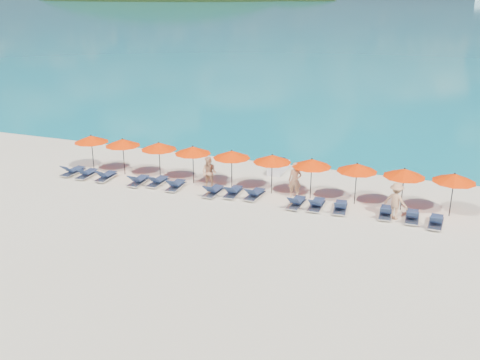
% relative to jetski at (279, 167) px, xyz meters
% --- Properties ---
extents(ground, '(1400.00, 1400.00, 0.00)m').
position_rel_jetski_xyz_m(ground, '(-0.49, -8.44, -0.31)').
color(ground, beige).
extents(sea, '(1600.00, 1300.00, 0.01)m').
position_rel_jetski_xyz_m(sea, '(-0.49, 651.56, -0.31)').
color(sea, '#1FA9B2').
rests_on(sea, ground).
extents(headland_main, '(374.00, 242.00, 126.50)m').
position_rel_jetski_xyz_m(headland_main, '(-300.49, 531.56, -38.31)').
color(headland_main, black).
rests_on(headland_main, ground).
extents(headland_small, '(162.00, 126.00, 85.50)m').
position_rel_jetski_xyz_m(headland_small, '(-150.49, 551.56, -35.31)').
color(headland_small, black).
rests_on(headland_small, ground).
extents(jetski, '(0.86, 2.16, 0.76)m').
position_rel_jetski_xyz_m(jetski, '(0.00, 0.00, 0.00)').
color(jetski, silver).
rests_on(jetski, ground).
extents(beachgoer_a, '(0.76, 0.56, 1.94)m').
position_rel_jetski_xyz_m(beachgoer_a, '(2.06, -3.84, 0.65)').
color(beachgoer_a, tan).
rests_on(beachgoer_a, ground).
extents(beachgoer_b, '(0.93, 0.58, 1.85)m').
position_rel_jetski_xyz_m(beachgoer_b, '(-2.82, -4.21, 0.61)').
color(beachgoer_b, tan).
rests_on(beachgoer_b, ground).
extents(beachgoer_c, '(1.32, 0.93, 1.87)m').
position_rel_jetski_xyz_m(beachgoer_c, '(7.42, -4.90, 0.62)').
color(beachgoer_c, tan).
rests_on(beachgoer_c, ground).
extents(umbrella_0, '(2.10, 2.10, 2.28)m').
position_rel_jetski_xyz_m(umbrella_0, '(-10.89, -3.77, 1.70)').
color(umbrella_0, black).
rests_on(umbrella_0, ground).
extents(umbrella_1, '(2.10, 2.10, 2.28)m').
position_rel_jetski_xyz_m(umbrella_1, '(-8.65, -3.78, 1.70)').
color(umbrella_1, black).
rests_on(umbrella_1, ground).
extents(umbrella_2, '(2.10, 2.10, 2.28)m').
position_rel_jetski_xyz_m(umbrella_2, '(-6.23, -3.72, 1.70)').
color(umbrella_2, black).
rests_on(umbrella_2, ground).
extents(umbrella_3, '(2.10, 2.10, 2.28)m').
position_rel_jetski_xyz_m(umbrella_3, '(-4.01, -3.76, 1.70)').
color(umbrella_3, black).
rests_on(umbrella_3, ground).
extents(umbrella_4, '(2.10, 2.10, 2.28)m').
position_rel_jetski_xyz_m(umbrella_4, '(-1.62, -3.77, 1.70)').
color(umbrella_4, black).
rests_on(umbrella_4, ground).
extents(umbrella_5, '(2.10, 2.10, 2.28)m').
position_rel_jetski_xyz_m(umbrella_5, '(0.72, -3.72, 1.70)').
color(umbrella_5, black).
rests_on(umbrella_5, ground).
extents(umbrella_6, '(2.10, 2.10, 2.28)m').
position_rel_jetski_xyz_m(umbrella_6, '(2.91, -3.70, 1.70)').
color(umbrella_6, black).
rests_on(umbrella_6, ground).
extents(umbrella_7, '(2.10, 2.10, 2.28)m').
position_rel_jetski_xyz_m(umbrella_7, '(5.27, -3.64, 1.70)').
color(umbrella_7, black).
rests_on(umbrella_7, ground).
extents(umbrella_8, '(2.10, 2.10, 2.28)m').
position_rel_jetski_xyz_m(umbrella_8, '(7.61, -3.66, 1.70)').
color(umbrella_8, black).
rests_on(umbrella_8, ground).
extents(umbrella_9, '(2.10, 2.10, 2.28)m').
position_rel_jetski_xyz_m(umbrella_9, '(9.95, -3.58, 1.70)').
color(umbrella_9, black).
rests_on(umbrella_9, ground).
extents(lounger_0, '(0.77, 1.75, 0.66)m').
position_rel_jetski_xyz_m(lounger_0, '(-11.55, -4.98, -0.08)').
color(lounger_0, silver).
rests_on(lounger_0, ground).
extents(lounger_1, '(0.69, 1.73, 0.66)m').
position_rel_jetski_xyz_m(lounger_1, '(-10.46, -5.09, -0.08)').
color(lounger_1, silver).
rests_on(lounger_1, ground).
extents(lounger_2, '(0.68, 1.72, 0.66)m').
position_rel_jetski_xyz_m(lounger_2, '(-9.13, -5.05, -0.08)').
color(lounger_2, silver).
rests_on(lounger_2, ground).
extents(lounger_3, '(0.67, 1.72, 0.66)m').
position_rel_jetski_xyz_m(lounger_3, '(-6.90, -5.08, -0.08)').
color(lounger_3, silver).
rests_on(lounger_3, ground).
extents(lounger_4, '(0.67, 1.72, 0.66)m').
position_rel_jetski_xyz_m(lounger_4, '(-5.82, -4.78, -0.08)').
color(lounger_4, silver).
rests_on(lounger_4, ground).
extents(lounger_5, '(0.72, 1.73, 0.66)m').
position_rel_jetski_xyz_m(lounger_5, '(-4.54, -4.99, -0.08)').
color(lounger_5, silver).
rests_on(lounger_5, ground).
extents(lounger_6, '(0.69, 1.73, 0.66)m').
position_rel_jetski_xyz_m(lounger_6, '(-2.18, -5.10, -0.08)').
color(lounger_6, silver).
rests_on(lounger_6, ground).
extents(lounger_7, '(0.66, 1.71, 0.66)m').
position_rel_jetski_xyz_m(lounger_7, '(-1.12, -4.81, -0.08)').
color(lounger_7, silver).
rests_on(lounger_7, ground).
extents(lounger_8, '(0.77, 1.75, 0.66)m').
position_rel_jetski_xyz_m(lounger_8, '(0.09, -4.73, -0.08)').
color(lounger_8, silver).
rests_on(lounger_8, ground).
extents(lounger_9, '(0.71, 1.73, 0.66)m').
position_rel_jetski_xyz_m(lounger_9, '(2.51, -5.11, -0.08)').
color(lounger_9, silver).
rests_on(lounger_9, ground).
extents(lounger_10, '(0.63, 1.70, 0.66)m').
position_rel_jetski_xyz_m(lounger_10, '(3.55, -4.99, -0.08)').
color(lounger_10, silver).
rests_on(lounger_10, ground).
extents(lounger_11, '(0.78, 1.75, 0.66)m').
position_rel_jetski_xyz_m(lounger_11, '(4.76, -4.92, -0.08)').
color(lounger_11, silver).
rests_on(lounger_11, ground).
extents(lounger_12, '(0.70, 1.73, 0.66)m').
position_rel_jetski_xyz_m(lounger_12, '(7.01, -4.79, -0.08)').
color(lounger_12, silver).
rests_on(lounger_12, ground).
extents(lounger_13, '(0.67, 1.72, 0.66)m').
position_rel_jetski_xyz_m(lounger_13, '(8.26, -4.86, -0.08)').
color(lounger_13, silver).
rests_on(lounger_13, ground).
extents(lounger_14, '(0.72, 1.73, 0.66)m').
position_rel_jetski_xyz_m(lounger_14, '(9.36, -5.11, -0.08)').
color(lounger_14, silver).
rests_on(lounger_14, ground).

